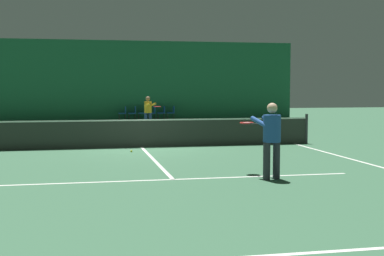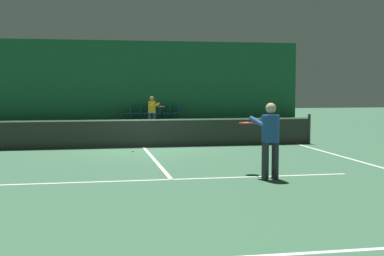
{
  "view_description": "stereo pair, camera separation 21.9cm",
  "coord_description": "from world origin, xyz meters",
  "views": [
    {
      "loc": [
        -1.94,
        -17.93,
        2.06
      ],
      "look_at": [
        0.86,
        -4.32,
        0.97
      ],
      "focal_mm": 50.0,
      "sensor_mm": 36.0,
      "label": 1
    },
    {
      "loc": [
        -1.72,
        -17.98,
        2.06
      ],
      "look_at": [
        0.86,
        -4.32,
        0.97
      ],
      "focal_mm": 50.0,
      "sensor_mm": 36.0,
      "label": 2
    }
  ],
  "objects": [
    {
      "name": "ground_plane",
      "position": [
        0.0,
        0.0,
        0.0
      ],
      "size": [
        60.0,
        60.0,
        0.0
      ],
      "primitive_type": "plane",
      "color": "#386647"
    },
    {
      "name": "backdrop_curtain",
      "position": [
        0.0,
        15.4,
        2.44
      ],
      "size": [
        23.0,
        0.12,
        4.88
      ],
      "color": "#1E5B3D",
      "rests_on": "ground"
    },
    {
      "name": "court_line_baseline_far",
      "position": [
        0.0,
        11.9,
        0.0
      ],
      "size": [
        11.0,
        0.1,
        0.0
      ],
      "color": "white",
      "rests_on": "ground"
    },
    {
      "name": "court_line_service_far",
      "position": [
        0.0,
        6.4,
        0.0
      ],
      "size": [
        8.25,
        0.1,
        0.0
      ],
      "color": "white",
      "rests_on": "ground"
    },
    {
      "name": "court_line_service_near",
      "position": [
        0.0,
        -6.4,
        0.0
      ],
      "size": [
        8.25,
        0.1,
        0.0
      ],
      "color": "white",
      "rests_on": "ground"
    },
    {
      "name": "court_line_sideline_right",
      "position": [
        5.5,
        0.0,
        0.0
      ],
      "size": [
        0.1,
        23.8,
        0.0
      ],
      "color": "white",
      "rests_on": "ground"
    },
    {
      "name": "court_line_centre",
      "position": [
        0.0,
        0.0,
        0.0
      ],
      "size": [
        0.1,
        12.8,
        0.0
      ],
      "color": "white",
      "rests_on": "ground"
    },
    {
      "name": "tennis_net",
      "position": [
        0.0,
        0.0,
        0.51
      ],
      "size": [
        12.0,
        0.1,
        1.07
      ],
      "color": "#2D332D",
      "rests_on": "ground"
    },
    {
      "name": "player_near",
      "position": [
        2.13,
        -6.78,
        0.99
      ],
      "size": [
        0.73,
        1.41,
        1.7
      ],
      "rotation": [
        0.0,
        0.0,
        1.85
      ],
      "color": "#2D2D38",
      "rests_on": "ground"
    },
    {
      "name": "player_far",
      "position": [
        1.19,
        7.83,
        0.92
      ],
      "size": [
        0.79,
        1.35,
        1.58
      ],
      "rotation": [
        0.0,
        0.0,
        -1.21
      ],
      "color": "navy",
      "rests_on": "ground"
    },
    {
      "name": "courtside_chair_0",
      "position": [
        0.51,
        14.85,
        0.49
      ],
      "size": [
        0.44,
        0.44,
        0.84
      ],
      "rotation": [
        0.0,
        0.0,
        -1.57
      ],
      "color": "#2D2D2D",
      "rests_on": "ground"
    },
    {
      "name": "courtside_chair_1",
      "position": [
        1.11,
        14.85,
        0.49
      ],
      "size": [
        0.44,
        0.44,
        0.84
      ],
      "rotation": [
        0.0,
        0.0,
        -1.57
      ],
      "color": "#2D2D2D",
      "rests_on": "ground"
    },
    {
      "name": "courtside_chair_2",
      "position": [
        1.71,
        14.85,
        0.49
      ],
      "size": [
        0.44,
        0.44,
        0.84
      ],
      "rotation": [
        0.0,
        0.0,
        -1.57
      ],
      "color": "#2D2D2D",
      "rests_on": "ground"
    },
    {
      "name": "courtside_chair_3",
      "position": [
        2.3,
        14.85,
        0.49
      ],
      "size": [
        0.44,
        0.44,
        0.84
      ],
      "rotation": [
        0.0,
        0.0,
        -1.57
      ],
      "color": "#2D2D2D",
      "rests_on": "ground"
    },
    {
      "name": "courtside_chair_4",
      "position": [
        2.9,
        14.85,
        0.49
      ],
      "size": [
        0.44,
        0.44,
        0.84
      ],
      "rotation": [
        0.0,
        0.0,
        -1.57
      ],
      "color": "#2D2D2D",
      "rests_on": "ground"
    },
    {
      "name": "courtside_chair_5",
      "position": [
        3.5,
        14.85,
        0.49
      ],
      "size": [
        0.44,
        0.44,
        0.84
      ],
      "rotation": [
        0.0,
        0.0,
        -1.57
      ],
      "color": "#2D2D2D",
      "rests_on": "ground"
    },
    {
      "name": "tennis_ball",
      "position": [
        -0.46,
        -1.26,
        0.03
      ],
      "size": [
        0.07,
        0.07,
        0.07
      ],
      "color": "#D1DB33",
      "rests_on": "ground"
    }
  ]
}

